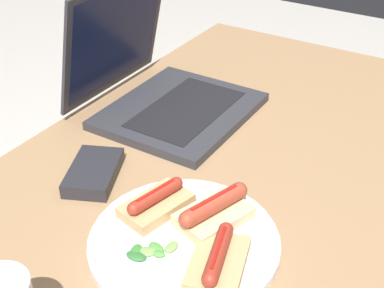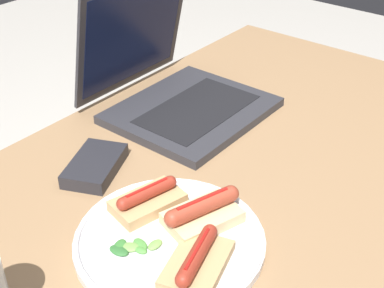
{
  "view_description": "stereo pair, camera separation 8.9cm",
  "coord_description": "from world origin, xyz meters",
  "views": [
    {
      "loc": [
        -0.64,
        -0.35,
        1.26
      ],
      "look_at": [
        0.0,
        0.04,
        0.76
      ],
      "focal_mm": 50.0,
      "sensor_mm": 36.0,
      "label": 1
    },
    {
      "loc": [
        -0.59,
        -0.43,
        1.26
      ],
      "look_at": [
        0.0,
        0.04,
        0.76
      ],
      "focal_mm": 50.0,
      "sensor_mm": 36.0,
      "label": 2
    }
  ],
  "objects": [
    {
      "name": "plate",
      "position": [
        -0.16,
        -0.04,
        0.72
      ],
      "size": [
        0.28,
        0.28,
        0.02
      ],
      "color": "silver",
      "rests_on": "desk"
    },
    {
      "name": "laptop",
      "position": [
        0.16,
        0.22,
        0.75
      ],
      "size": [
        0.3,
        0.32,
        0.26
      ],
      "color": "#2D2D33",
      "rests_on": "desk"
    },
    {
      "name": "external_drive",
      "position": [
        -0.1,
        0.18,
        0.72
      ],
      "size": [
        0.15,
        0.12,
        0.03
      ],
      "rotation": [
        0.0,
        0.0,
        0.42
      ],
      "color": "#232328",
      "rests_on": "desk"
    },
    {
      "name": "sausage_toast_middle",
      "position": [
        -0.18,
        -0.11,
        0.73
      ],
      "size": [
        0.13,
        0.1,
        0.04
      ],
      "rotation": [
        0.0,
        0.0,
        3.43
      ],
      "color": "tan",
      "rests_on": "plate"
    },
    {
      "name": "sausage_toast_right",
      "position": [
        -0.13,
        0.03,
        0.73
      ],
      "size": [
        0.12,
        0.09,
        0.04
      ],
      "rotation": [
        0.0,
        0.0,
        6.05
      ],
      "color": "tan",
      "rests_on": "plate"
    },
    {
      "name": "salad_pile",
      "position": [
        -0.21,
        -0.02,
        0.72
      ],
      "size": [
        0.06,
        0.06,
        0.01
      ],
      "color": "#387A33",
      "rests_on": "plate"
    },
    {
      "name": "desk",
      "position": [
        0.0,
        0.0,
        0.65
      ],
      "size": [
        1.34,
        0.74,
        0.7
      ],
      "color": "#93704C",
      "rests_on": "ground_plane"
    },
    {
      "name": "sausage_toast_left",
      "position": [
        -0.1,
        -0.06,
        0.74
      ],
      "size": [
        0.13,
        0.1,
        0.05
      ],
      "rotation": [
        0.0,
        0.0,
        2.83
      ],
      "color": "#D6B784",
      "rests_on": "plate"
    }
  ]
}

